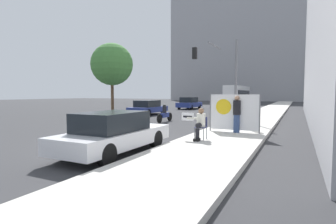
# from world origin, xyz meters

# --- Properties ---
(ground_plane) EXTENTS (160.00, 160.00, 0.00)m
(ground_plane) POSITION_xyz_m (0.00, 0.00, 0.00)
(ground_plane) COLOR #38383A
(sidewalk_curb) EXTENTS (3.08, 90.00, 0.18)m
(sidewalk_curb) POSITION_xyz_m (3.69, 15.00, 0.09)
(sidewalk_curb) COLOR beige
(sidewalk_curb) RESTS_ON ground_plane
(building_backdrop_far) EXTENTS (52.00, 12.00, 30.40)m
(building_backdrop_far) POSITION_xyz_m (-2.00, 68.92, 15.20)
(building_backdrop_far) COLOR #99999E
(building_backdrop_far) RESTS_ON ground_plane
(seated_protester) EXTENTS (0.98, 0.77, 1.23)m
(seated_protester) POSITION_xyz_m (3.00, 1.69, 0.84)
(seated_protester) COLOR #474C56
(seated_protester) RESTS_ON sidewalk_curb
(jogger_on_sidewalk) EXTENTS (0.34, 0.34, 1.70)m
(jogger_on_sidewalk) POSITION_xyz_m (3.90, 4.22, 1.04)
(jogger_on_sidewalk) COLOR #334775
(jogger_on_sidewalk) RESTS_ON sidewalk_curb
(pedestrian_behind) EXTENTS (0.34, 0.34, 1.68)m
(pedestrian_behind) POSITION_xyz_m (4.15, 5.71, 1.03)
(pedestrian_behind) COLOR #334775
(pedestrian_behind) RESTS_ON sidewalk_curb
(protest_banner) EXTENTS (2.34, 0.06, 1.75)m
(protest_banner) POSITION_xyz_m (3.74, 4.30, 1.11)
(protest_banner) COLOR slate
(protest_banner) RESTS_ON sidewalk_curb
(traffic_light_pole) EXTENTS (3.27, 3.04, 5.49)m
(traffic_light_pole) POSITION_xyz_m (1.33, 10.44, 3.91)
(traffic_light_pole) COLOR slate
(traffic_light_pole) RESTS_ON sidewalk_curb
(parked_car_curbside) EXTENTS (1.75, 4.40, 1.38)m
(parked_car_curbside) POSITION_xyz_m (1.06, -1.14, 0.69)
(parked_car_curbside) COLOR silver
(parked_car_curbside) RESTS_ON ground_plane
(car_on_road_nearest) EXTENTS (1.84, 4.54, 1.36)m
(car_on_road_nearest) POSITION_xyz_m (-6.11, 13.01, 0.69)
(car_on_road_nearest) COLOR navy
(car_on_road_nearest) RESTS_ON ground_plane
(car_on_road_midblock) EXTENTS (1.89, 4.65, 1.52)m
(car_on_road_midblock) POSITION_xyz_m (-6.19, 23.54, 0.76)
(car_on_road_midblock) COLOR navy
(car_on_road_midblock) RESTS_ON ground_plane
(car_on_road_distant) EXTENTS (1.73, 4.36, 1.55)m
(car_on_road_distant) POSITION_xyz_m (-4.16, 31.79, 0.76)
(car_on_road_distant) COLOR silver
(car_on_road_distant) RESTS_ON ground_plane
(city_bus_on_road) EXTENTS (2.48, 12.12, 3.38)m
(city_bus_on_road) POSITION_xyz_m (-3.76, 41.42, 1.94)
(city_bus_on_road) COLOR silver
(city_bus_on_road) RESTS_ON ground_plane
(motorcycle_on_road) EXTENTS (0.28, 2.15, 1.23)m
(motorcycle_on_road) POSITION_xyz_m (-1.91, 8.26, 0.53)
(motorcycle_on_road) COLOR navy
(motorcycle_on_road) RESTS_ON ground_plane
(street_tree_near_curb) EXTENTS (3.98, 3.98, 6.74)m
(street_tree_near_curb) POSITION_xyz_m (-9.53, 12.12, 4.74)
(street_tree_near_curb) COLOR brown
(street_tree_near_curb) RESTS_ON ground_plane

